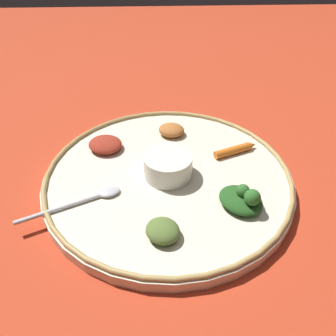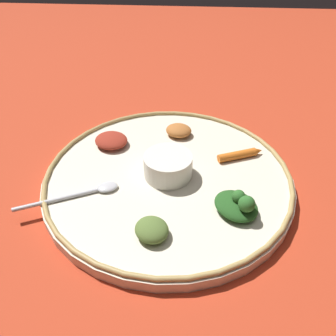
# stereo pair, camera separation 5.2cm
# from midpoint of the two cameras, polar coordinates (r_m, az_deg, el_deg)

# --- Properties ---
(ground_plane) EXTENTS (2.40, 2.40, 0.00)m
(ground_plane) POSITION_cam_midpoint_polar(r_m,az_deg,el_deg) (0.60, 2.46, -2.68)
(ground_plane) COLOR #B7381E
(platter) EXTENTS (0.43, 0.43, 0.02)m
(platter) POSITION_cam_midpoint_polar(r_m,az_deg,el_deg) (0.59, 2.49, -1.96)
(platter) COLOR beige
(platter) RESTS_ON ground_plane
(platter_rim) EXTENTS (0.42, 0.42, 0.01)m
(platter_rim) POSITION_cam_midpoint_polar(r_m,az_deg,el_deg) (0.59, 2.52, -1.00)
(platter_rim) COLOR tan
(platter_rim) RESTS_ON platter
(center_bowl) EXTENTS (0.08, 0.08, 0.04)m
(center_bowl) POSITION_cam_midpoint_polar(r_m,az_deg,el_deg) (0.57, 2.57, 0.42)
(center_bowl) COLOR silver
(center_bowl) RESTS_ON platter
(spoon) EXTENTS (0.08, 0.16, 0.01)m
(spoon) POSITION_cam_midpoint_polar(r_m,az_deg,el_deg) (0.56, -11.26, -4.18)
(spoon) COLOR silver
(spoon) RESTS_ON platter
(greens_pile) EXTENTS (0.09, 0.09, 0.04)m
(greens_pile) POSITION_cam_midpoint_polar(r_m,az_deg,el_deg) (0.53, 14.29, -6.07)
(greens_pile) COLOR #23511E
(greens_pile) RESTS_ON platter
(carrot_near_spoon) EXTENTS (0.05, 0.09, 0.02)m
(carrot_near_spoon) POSITION_cam_midpoint_polar(r_m,az_deg,el_deg) (0.64, 14.19, 2.11)
(carrot_near_spoon) COLOR orange
(carrot_near_spoon) RESTS_ON platter
(mound_collards) EXTENTS (0.07, 0.07, 0.02)m
(mound_collards) POSITION_cam_midpoint_polar(r_m,az_deg,el_deg) (0.48, 0.36, -10.36)
(mound_collards) COLOR #567033
(mound_collards) RESTS_ON platter
(mound_chickpea) EXTENTS (0.05, 0.06, 0.02)m
(mound_chickpea) POSITION_cam_midpoint_polar(r_m,az_deg,el_deg) (0.68, 3.97, 6.19)
(mound_chickpea) COLOR #B2662D
(mound_chickpea) RESTS_ON platter
(mound_beet) EXTENTS (0.08, 0.08, 0.02)m
(mound_beet) POSITION_cam_midpoint_polar(r_m,az_deg,el_deg) (0.66, -7.23, 4.52)
(mound_beet) COLOR maroon
(mound_beet) RESTS_ON platter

